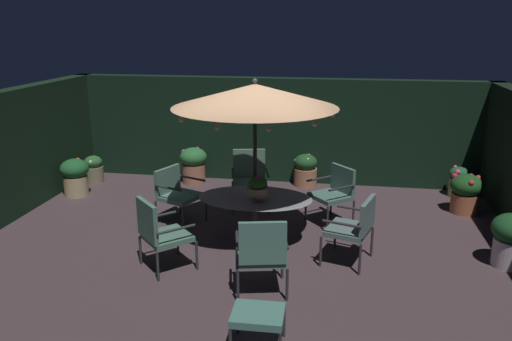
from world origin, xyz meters
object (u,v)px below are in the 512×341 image
Objects in this scene: potted_plant_left_near at (466,192)px; potted_plant_back_center at (305,170)px; patio_umbrella at (255,96)px; patio_chair_north at (355,225)px; potted_plant_right_far at (94,169)px; potted_plant_back_left at (194,164)px; potted_plant_back_right at (75,176)px; patio_chair_east at (250,176)px; ottoman_footrest at (258,316)px; patio_chair_northeast at (335,190)px; patio_dining_table at (255,206)px; potted_plant_right_near at (458,180)px; patio_chair_southeast at (176,191)px; centerpiece_planter at (258,187)px; potted_plant_front_corner at (512,238)px; patio_chair_south at (159,231)px; patio_chair_southwest at (262,252)px.

potted_plant_left_near is 1.06× the size of potted_plant_back_center.
patio_umbrella is 2.59× the size of patio_chair_north.
patio_umbrella is 4.93m from potted_plant_right_far.
potted_plant_back_left is at bearing 170.12° from potted_plant_left_near.
patio_chair_north reaches higher than potted_plant_back_right.
potted_plant_back_center is (0.91, 1.42, -0.25)m from patio_chair_east.
ottoman_footrest is (-1.00, -2.09, -0.21)m from patio_chair_north.
potted_plant_back_center is at bearing 107.66° from patio_chair_northeast.
patio_dining_table is 4.44m from potted_plant_right_near.
patio_chair_east is at bearing -162.43° from potted_plant_right_near.
patio_umbrella reaches higher than potted_plant_back_left.
patio_chair_north is at bearing -122.47° from potted_plant_right_near.
centerpiece_planter is at bearing -26.48° from patio_chair_southeast.
potted_plant_front_corner reaches higher than potted_plant_back_center.
patio_chair_northeast is 1.69× the size of potted_plant_right_far.
patio_chair_southeast is 3.04m from potted_plant_right_far.
potted_plant_right_near is at bearing 91.80° from potted_plant_front_corner.
patio_umbrella is 3.43× the size of potted_plant_back_right.
potted_plant_back_right is at bearing -86.42° from potted_plant_right_far.
potted_plant_left_near is (4.54, 2.92, -0.19)m from patio_chair_south.
patio_chair_south is (-2.28, -2.07, -0.00)m from patio_chair_northeast.
potted_plant_right_far is at bearing 136.64° from patio_chair_southwest.
patio_chair_east is 1.12× the size of patio_chair_southeast.
potted_plant_back_left is 1.13× the size of potted_plant_back_center.
potted_plant_right_near is at bearing 53.31° from patio_chair_southwest.
patio_chair_northeast reaches higher than potted_plant_right_near.
potted_plant_left_near reaches higher than potted_plant_right_far.
potted_plant_back_left is at bearing 116.23° from patio_chair_southwest.
patio_dining_table is 2.62× the size of potted_plant_back_center.
potted_plant_back_left is at bearing 98.89° from patio_chair_southeast.
potted_plant_back_center is at bearing 4.45° from potted_plant_back_left.
ottoman_footrest is at bearing -124.08° from potted_plant_left_near.
potted_plant_back_center is at bearing 176.13° from potted_plant_right_near.
patio_chair_north reaches higher than potted_plant_right_near.
patio_umbrella is at bearing -76.81° from patio_chair_east.
patio_chair_north is at bearing -44.81° from potted_plant_back_left.
potted_plant_back_center is at bearing 67.40° from patio_chair_south.
patio_chair_northeast is at bearing -18.59° from patio_chair_east.
potted_plant_front_corner is at bearing 37.02° from ottoman_footrest.
patio_chair_southwest reaches higher than ottoman_footrest.
potted_plant_left_near is at bearing 47.26° from patio_chair_southwest.
potted_plant_back_center is at bearing 79.30° from patio_dining_table.
ottoman_footrest is 5.74m from potted_plant_back_left.
patio_dining_table is at bearing 176.86° from potted_plant_front_corner.
potted_plant_right_near reaches higher than potted_plant_right_far.
potted_plant_back_right is (-3.84, 1.74, -0.54)m from centerpiece_planter.
patio_chair_east is 1.02× the size of patio_chair_southwest.
centerpiece_planter is 3.48m from potted_plant_back_left.
patio_chair_southeast reaches higher than potted_plant_back_center.
patio_chair_north is 1.46× the size of potted_plant_back_center.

